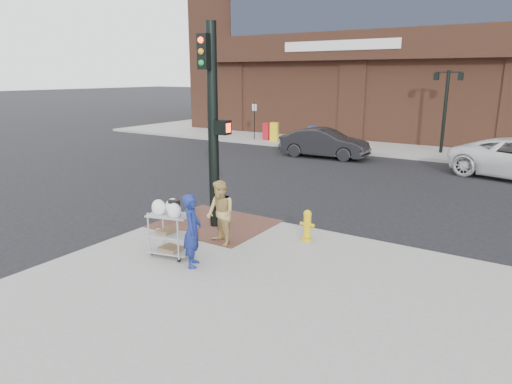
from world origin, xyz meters
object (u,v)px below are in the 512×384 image
Objects in this scene: traffic_signal_pole at (213,121)px; pedestrian_tan at (220,213)px; fire_hydrant at (307,225)px; lamp_post at (446,102)px; sedan_dark at (324,143)px; utility_cart at (170,231)px; woman_blue at (192,230)px.

pedestrian_tan is at bearing -46.83° from traffic_signal_pole.
fire_hydrant is at bearing 7.33° from traffic_signal_pole.
sedan_dark is at bearing -141.94° from lamp_post.
sedan_dark is 3.42× the size of utility_cart.
fire_hydrant is (1.31, 2.55, -0.37)m from woman_blue.
traffic_signal_pole is 4.00× the size of utility_cart.
utility_cart is (-0.75, 0.15, -0.19)m from woman_blue.
pedestrian_tan is at bearing -20.01° from woman_blue.
traffic_signal_pole is at bearing 101.13° from utility_cart.
sedan_dark is 5.68× the size of fire_hydrant.
traffic_signal_pole is at bearing 157.98° from pedestrian_tan.
traffic_signal_pole reaches higher than pedestrian_tan.
woman_blue reaches higher than utility_cart.
lamp_post is 17.60m from woman_blue.
lamp_post is 5.32× the size of fire_hydrant.
sedan_dark is (-3.13, 12.52, -0.19)m from pedestrian_tan.
woman_blue is at bearing -117.09° from fire_hydrant.
pedestrian_tan is 2.05m from fire_hydrant.
sedan_dark is 12.17m from fire_hydrant.
lamp_post is 6.26m from sedan_dark.
pedestrian_tan is (-1.57, -16.20, -1.72)m from lamp_post.
lamp_post reaches higher than woman_blue.
woman_blue is 0.35× the size of sedan_dark.
lamp_post reaches higher than sedan_dark.
woman_blue is (1.16, -2.23, -1.93)m from traffic_signal_pole.
lamp_post reaches higher than utility_cart.
sedan_dark is at bearing 112.64° from fire_hydrant.
lamp_post is at bearing 80.76° from traffic_signal_pole.
fire_hydrant is at bearing 49.43° from utility_cart.
pedestrian_tan is at bearing 65.95° from utility_cart.
woman_blue is at bearing -169.92° from sedan_dark.
traffic_signal_pole is at bearing -172.67° from fire_hydrant.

